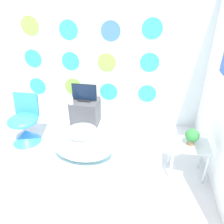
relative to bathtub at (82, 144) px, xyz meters
name	(u,v)px	position (x,y,z in m)	size (l,w,h in m)	color
ground_plane	(51,201)	(-0.16, -0.81, -0.25)	(12.00, 12.00, 0.00)	silver
wall_back_dotted	(89,51)	(-0.16, 1.18, 1.05)	(4.84, 0.05, 2.60)	white
rug	(82,163)	(0.01, -0.12, -0.24)	(1.11, 0.87, 0.01)	silver
bathtub	(82,144)	(0.00, 0.00, 0.00)	(0.90, 0.53, 0.49)	white
chair	(25,127)	(-1.03, 0.24, 0.02)	(0.48, 0.48, 0.79)	#338CE0
tv_cabinet	(85,113)	(-0.22, 0.92, -0.01)	(0.48, 0.42, 0.48)	#4C4C51
tv	(84,93)	(-0.22, 0.92, 0.37)	(0.44, 0.12, 0.31)	black
vase	(71,101)	(-0.40, 0.77, 0.29)	(0.07, 0.07, 0.13)	white
side_table	(189,150)	(1.44, -0.08, 0.15)	(0.47, 0.34, 0.49)	silver
potted_plant_left	(192,136)	(1.44, -0.08, 0.37)	(0.17, 0.17, 0.22)	#8C6B4C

